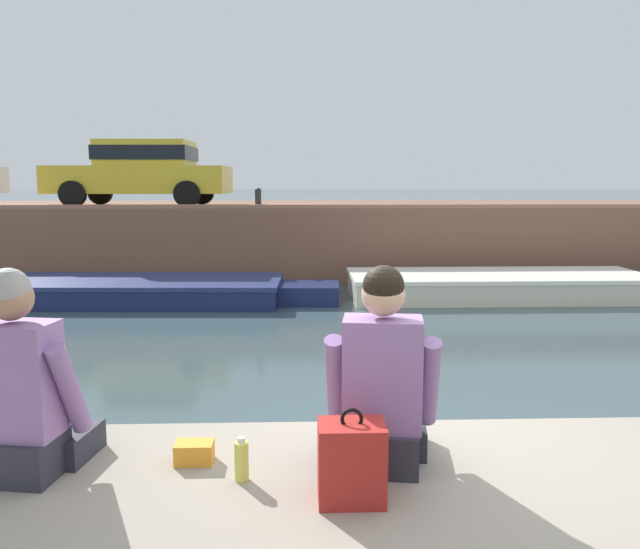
{
  "coord_description": "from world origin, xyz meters",
  "views": [
    {
      "loc": [
        -0.68,
        -3.34,
        2.26
      ],
      "look_at": [
        -0.43,
        3.61,
        1.23
      ],
      "focal_mm": 35.0,
      "sensor_mm": 36.0,
      "label": 1
    }
  ],
  "objects_px": {
    "mooring_bollard_mid": "(258,197)",
    "car_left_inner_yellow": "(143,170)",
    "person_seated_right": "(382,389)",
    "boat_moored_west_navy": "(145,291)",
    "person_seated_left": "(24,395)",
    "backpack_on_ledge": "(351,462)",
    "boat_moored_central_cream": "(512,286)",
    "bottle_drink": "(242,461)"
  },
  "relations": [
    {
      "from": "person_seated_left",
      "to": "backpack_on_ledge",
      "type": "relative_size",
      "value": 2.37
    },
    {
      "from": "boat_moored_west_navy",
      "to": "mooring_bollard_mid",
      "type": "relative_size",
      "value": 15.41
    },
    {
      "from": "person_seated_left",
      "to": "person_seated_right",
      "type": "xyz_separation_m",
      "value": [
        1.64,
        0.03,
        0.0
      ]
    },
    {
      "from": "boat_moored_west_navy",
      "to": "backpack_on_ledge",
      "type": "relative_size",
      "value": 16.81
    },
    {
      "from": "mooring_bollard_mid",
      "to": "person_seated_right",
      "type": "height_order",
      "value": "mooring_bollard_mid"
    },
    {
      "from": "person_seated_left",
      "to": "bottle_drink",
      "type": "height_order",
      "value": "person_seated_left"
    },
    {
      "from": "mooring_bollard_mid",
      "to": "backpack_on_ledge",
      "type": "xyz_separation_m",
      "value": [
        1.1,
        -11.43,
        -0.84
      ]
    },
    {
      "from": "boat_moored_central_cream",
      "to": "car_left_inner_yellow",
      "type": "bearing_deg",
      "value": 157.21
    },
    {
      "from": "boat_moored_west_navy",
      "to": "person_seated_left",
      "type": "relative_size",
      "value": 7.11
    },
    {
      "from": "car_left_inner_yellow",
      "to": "mooring_bollard_mid",
      "type": "height_order",
      "value": "car_left_inner_yellow"
    },
    {
      "from": "boat_moored_central_cream",
      "to": "person_seated_left",
      "type": "relative_size",
      "value": 7.18
    },
    {
      "from": "person_seated_left",
      "to": "person_seated_right",
      "type": "relative_size",
      "value": 1.0
    },
    {
      "from": "boat_moored_central_cream",
      "to": "mooring_bollard_mid",
      "type": "bearing_deg",
      "value": 159.33
    },
    {
      "from": "boat_moored_west_navy",
      "to": "backpack_on_ledge",
      "type": "distance_m",
      "value": 9.85
    },
    {
      "from": "bottle_drink",
      "to": "boat_moored_central_cream",
      "type": "bearing_deg",
      "value": 64.4
    },
    {
      "from": "mooring_bollard_mid",
      "to": "person_seated_right",
      "type": "xyz_separation_m",
      "value": [
        1.27,
        -11.1,
        -0.63
      ]
    },
    {
      "from": "mooring_bollard_mid",
      "to": "backpack_on_ledge",
      "type": "height_order",
      "value": "mooring_bollard_mid"
    },
    {
      "from": "car_left_inner_yellow",
      "to": "person_seated_right",
      "type": "distance_m",
      "value": 13.23
    },
    {
      "from": "mooring_bollard_mid",
      "to": "person_seated_left",
      "type": "xyz_separation_m",
      "value": [
        -0.38,
        -11.13,
        -0.63
      ]
    },
    {
      "from": "mooring_bollard_mid",
      "to": "person_seated_left",
      "type": "height_order",
      "value": "mooring_bollard_mid"
    },
    {
      "from": "boat_moored_west_navy",
      "to": "backpack_on_ledge",
      "type": "height_order",
      "value": "backpack_on_ledge"
    },
    {
      "from": "person_seated_left",
      "to": "person_seated_right",
      "type": "height_order",
      "value": "same"
    },
    {
      "from": "mooring_bollard_mid",
      "to": "bottle_drink",
      "type": "distance_m",
      "value": 11.3
    },
    {
      "from": "boat_moored_west_navy",
      "to": "boat_moored_central_cream",
      "type": "xyz_separation_m",
      "value": [
        7.12,
        0.21,
        0.02
      ]
    },
    {
      "from": "bottle_drink",
      "to": "person_seated_left",
      "type": "bearing_deg",
      "value": 173.34
    },
    {
      "from": "mooring_bollard_mid",
      "to": "car_left_inner_yellow",
      "type": "bearing_deg",
      "value": 153.57
    },
    {
      "from": "car_left_inner_yellow",
      "to": "bottle_drink",
      "type": "relative_size",
      "value": 20.89
    },
    {
      "from": "car_left_inner_yellow",
      "to": "person_seated_right",
      "type": "height_order",
      "value": "car_left_inner_yellow"
    },
    {
      "from": "boat_moored_west_navy",
      "to": "car_left_inner_yellow",
      "type": "xyz_separation_m",
      "value": [
        -0.81,
        3.55,
        2.32
      ]
    },
    {
      "from": "boat_moored_central_cream",
      "to": "car_left_inner_yellow",
      "type": "relative_size",
      "value": 1.63
    },
    {
      "from": "mooring_bollard_mid",
      "to": "person_seated_right",
      "type": "distance_m",
      "value": 11.19
    },
    {
      "from": "car_left_inner_yellow",
      "to": "bottle_drink",
      "type": "bearing_deg",
      "value": -74.69
    },
    {
      "from": "person_seated_left",
      "to": "bottle_drink",
      "type": "relative_size",
      "value": 4.73
    },
    {
      "from": "backpack_on_ledge",
      "to": "person_seated_left",
      "type": "bearing_deg",
      "value": 168.49
    },
    {
      "from": "car_left_inner_yellow",
      "to": "person_seated_right",
      "type": "relative_size",
      "value": 4.42
    },
    {
      "from": "car_left_inner_yellow",
      "to": "person_seated_right",
      "type": "xyz_separation_m",
      "value": [
        4.11,
        -12.51,
        -1.24
      ]
    },
    {
      "from": "person_seated_right",
      "to": "bottle_drink",
      "type": "xyz_separation_m",
      "value": [
        -0.65,
        -0.15,
        -0.28
      ]
    },
    {
      "from": "car_left_inner_yellow",
      "to": "backpack_on_ledge",
      "type": "distance_m",
      "value": 13.51
    },
    {
      "from": "bottle_drink",
      "to": "backpack_on_ledge",
      "type": "relative_size",
      "value": 0.5
    },
    {
      "from": "person_seated_right",
      "to": "boat_moored_west_navy",
      "type": "bearing_deg",
      "value": 110.23
    },
    {
      "from": "boat_moored_central_cream",
      "to": "person_seated_left",
      "type": "bearing_deg",
      "value": -120.68
    },
    {
      "from": "boat_moored_west_navy",
      "to": "car_left_inner_yellow",
      "type": "relative_size",
      "value": 1.61
    }
  ]
}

